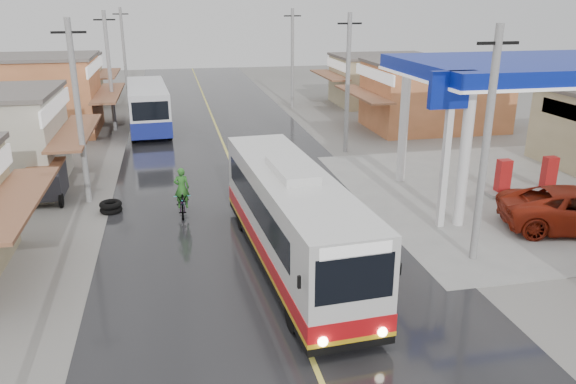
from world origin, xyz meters
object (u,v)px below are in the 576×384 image
tricycle_near (47,180)px  tyre_stack (111,207)px  second_bus (148,106)px  cyclist (182,199)px  coach_bus (291,218)px

tricycle_near → tyre_stack: bearing=-35.6°
second_bus → cyclist: second_bus is taller
tricycle_near → tyre_stack: tricycle_near is taller
second_bus → tyre_stack: size_ratio=10.05×
second_bus → tyre_stack: 16.15m
cyclist → tricycle_near: cyclist is taller
coach_bus → second_bus: 23.12m
tricycle_near → tyre_stack: 3.55m
tricycle_near → coach_bus: bearing=-42.5°
second_bus → tricycle_near: 14.63m
second_bus → cyclist: bearing=-87.7°
tyre_stack → cyclist: bearing=-17.7°
coach_bus → cyclist: 6.61m
coach_bus → second_bus: bearing=99.6°
second_bus → tricycle_near: bearing=-109.9°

